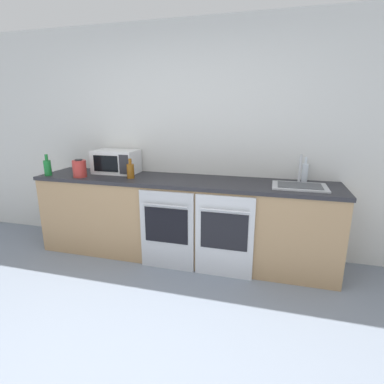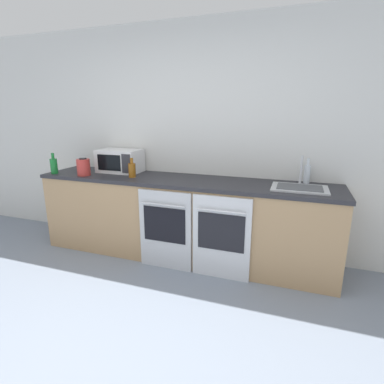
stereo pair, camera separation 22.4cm
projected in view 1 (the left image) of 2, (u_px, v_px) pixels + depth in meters
The scene contains 10 objects.
wall_back at pixel (190, 141), 3.50m from camera, with size 10.00×0.06×2.60m.
counter_back at pixel (182, 218), 3.40m from camera, with size 3.33×0.66×0.91m.
oven_left at pixel (167, 231), 3.11m from camera, with size 0.58×0.06×0.85m.
oven_right at pixel (224, 237), 2.95m from camera, with size 0.58×0.06×0.85m.
microwave at pixel (116, 162), 3.59m from camera, with size 0.51×0.33×0.27m.
bottle_clear at pixel (305, 172), 3.15m from camera, with size 0.06×0.06×0.26m.
bottle_amber at pixel (130, 171), 3.31m from camera, with size 0.08×0.08×0.22m.
bottle_green at pixel (48, 167), 3.45m from camera, with size 0.08×0.08×0.25m.
kettle at pixel (80, 168), 3.37m from camera, with size 0.15×0.15×0.20m.
sink at pixel (300, 185), 2.93m from camera, with size 0.52×0.36×0.30m.
Camera 1 is at (0.96, -1.23, 1.62)m, focal length 28.00 mm.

